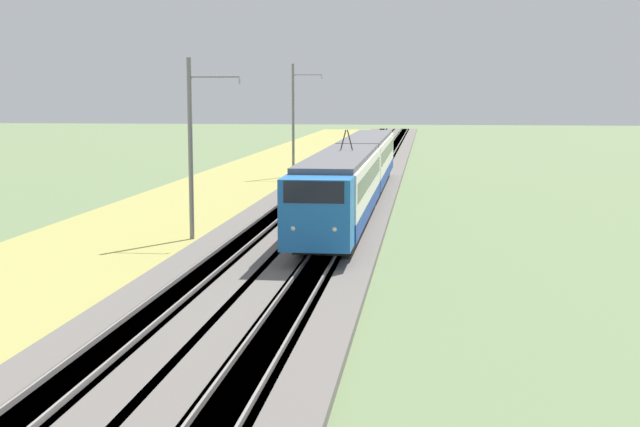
{
  "coord_description": "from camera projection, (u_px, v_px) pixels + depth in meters",
  "views": [
    {
      "loc": [
        -1.25,
        -8.35,
        7.05
      ],
      "look_at": [
        33.86,
        -4.11,
        2.26
      ],
      "focal_mm": 50.0,
      "sensor_mm": 36.0,
      "label": 1
    }
  ],
  "objects": [
    {
      "name": "grass_verge",
      "position": [
        177.0,
        211.0,
        53.11
      ],
      "size": [
        240.0,
        10.03,
        0.12
      ],
      "color": "#99934C",
      "rests_on": "ground"
    },
    {
      "name": "ballast_adjacent",
      "position": [
        353.0,
        212.0,
        51.84
      ],
      "size": [
        240.0,
        4.4,
        0.3
      ],
      "color": "#605B56",
      "rests_on": "ground"
    },
    {
      "name": "catenary_mast_mid",
      "position": [
        192.0,
        148.0,
        42.05
      ],
      "size": [
        0.22,
        2.56,
        8.7
      ],
      "color": "slate",
      "rests_on": "ground"
    },
    {
      "name": "passenger_train",
      "position": [
        357.0,
        170.0,
        53.87
      ],
      "size": [
        40.56,
        2.91,
        5.14
      ],
      "rotation": [
        0.0,
        0.0,
        3.14
      ],
      "color": "blue",
      "rests_on": "ground"
    },
    {
      "name": "catenary_mast_far",
      "position": [
        294.0,
        120.0,
        73.96
      ],
      "size": [
        0.22,
        2.56,
        9.45
      ],
      "color": "slate",
      "rests_on": "ground"
    },
    {
      "name": "track_adjacent",
      "position": [
        353.0,
        212.0,
        51.84
      ],
      "size": [
        240.0,
        1.57,
        0.45
      ],
      "color": "#4C4238",
      "rests_on": "ground"
    },
    {
      "name": "track_main",
      "position": [
        283.0,
        211.0,
        52.33
      ],
      "size": [
        240.0,
        1.57,
        0.45
      ],
      "color": "#4C4238",
      "rests_on": "ground"
    },
    {
      "name": "ballast_main",
      "position": [
        283.0,
        211.0,
        52.33
      ],
      "size": [
        240.0,
        4.4,
        0.3
      ],
      "color": "#605B56",
      "rests_on": "ground"
    }
  ]
}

